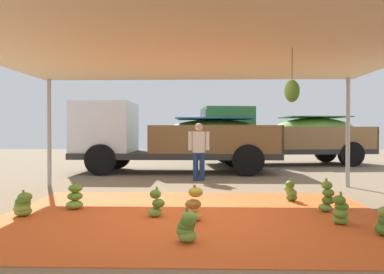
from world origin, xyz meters
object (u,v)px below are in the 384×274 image
Objects in this scene: banana_bunch_2 at (23,205)px; cargo_truck_main at (169,137)px; banana_bunch_5 at (194,205)px; banana_bunch_7 at (156,204)px; banana_bunch_1 at (340,211)px; cargo_truck_far at (281,135)px; banana_bunch_3 at (187,227)px; banana_bunch_8 at (327,198)px; banana_bunch_6 at (75,197)px; worker_0 at (199,147)px; banana_bunch_4 at (291,191)px.

cargo_truck_main is at bearing 74.91° from banana_bunch_2.
banana_bunch_7 is (-0.62, 0.25, -0.03)m from banana_bunch_5.
cargo_truck_far reaches higher than banana_bunch_1.
banana_bunch_8 is (2.34, 1.78, 0.06)m from banana_bunch_3.
banana_bunch_7 is 0.07× the size of cargo_truck_far.
banana_bunch_5 is at bearing 175.43° from banana_bunch_1.
cargo_truck_main is at bearing 96.83° from banana_bunch_3.
banana_bunch_2 is at bearing -179.39° from banana_bunch_7.
banana_bunch_8 is at bearing -61.89° from cargo_truck_main.
cargo_truck_far is (4.08, 9.60, 1.05)m from banana_bunch_7.
cargo_truck_main reaches higher than banana_bunch_5.
banana_bunch_7 is at bearing -171.17° from banana_bunch_8.
banana_bunch_1 is 10.15m from cargo_truck_far.
banana_bunch_6 is at bearing 167.24° from banana_bunch_1.
banana_bunch_1 is at bearing -97.29° from cargo_truck_far.
banana_bunch_7 is at bearing 158.33° from banana_bunch_5.
banana_bunch_6 is (-2.09, 1.89, 0.02)m from banana_bunch_3.
banana_bunch_7 reaches higher than banana_bunch_3.
banana_bunch_2 is 5.10m from banana_bunch_8.
banana_bunch_7 is (2.18, 0.02, 0.02)m from banana_bunch_2.
worker_0 is at bearing -64.43° from cargo_truck_main.
banana_bunch_5 is (2.80, -0.22, 0.05)m from banana_bunch_2.
banana_bunch_7 is at bearing -20.11° from banana_bunch_6.
banana_bunch_8 is at bearing 5.33° from banana_bunch_2.
banana_bunch_5 is at bearing -163.04° from banana_bunch_8.
banana_bunch_3 is at bearing -83.17° from cargo_truck_main.
banana_bunch_5 is at bearing -138.95° from banana_bunch_4.
cargo_truck_far reaches higher than banana_bunch_4.
banana_bunch_6 is 4.51m from worker_0.
banana_bunch_4 is at bearing 99.02° from banana_bunch_1.
cargo_truck_far is (5.61, 9.04, 1.05)m from banana_bunch_6.
banana_bunch_8 is 0.08× the size of cargo_truck_main.
banana_bunch_8 is at bearing -67.63° from banana_bunch_4.
banana_bunch_7 is 4.54m from worker_0.
banana_bunch_6 is 6.24m from cargo_truck_main.
cargo_truck_far is (6.26, 9.62, 1.07)m from banana_bunch_2.
banana_bunch_4 is at bearing 54.41° from banana_bunch_3.
worker_0 is (-2.15, 4.85, 0.74)m from banana_bunch_1.
banana_bunch_4 is at bearing 16.89° from banana_bunch_2.
banana_bunch_6 is at bearing -168.26° from banana_bunch_4.
banana_bunch_1 is 0.30× the size of worker_0.
banana_bunch_3 is 8.06m from cargo_truck_main.
banana_bunch_2 is at bearing 154.58° from banana_bunch_3.
banana_bunch_5 is at bearing -81.62° from cargo_truck_main.
banana_bunch_1 is 4.44m from banana_bunch_6.
banana_bunch_5 reaches higher than banana_bunch_4.
banana_bunch_2 is at bearing -122.41° from worker_0.
banana_bunch_2 is at bearing -163.11° from banana_bunch_4.
cargo_truck_main is at bearing 93.40° from banana_bunch_7.
banana_bunch_3 is at bearing -157.98° from banana_bunch_1.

